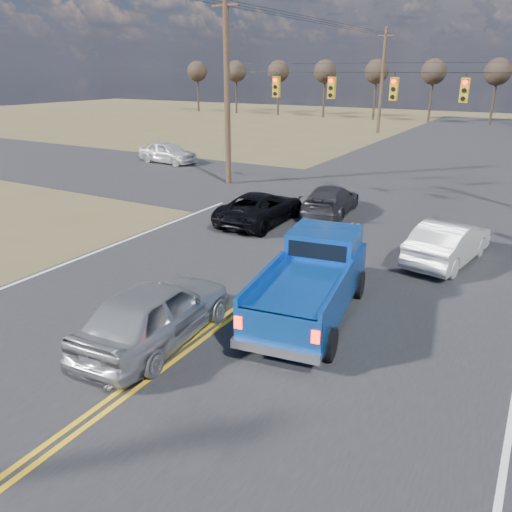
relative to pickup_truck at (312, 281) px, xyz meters
The scene contains 12 objects.
ground 5.77m from the pickup_truck, 108.55° to the right, with size 160.00×160.00×0.00m, color brown.
road_main 5.05m from the pickup_truck, 111.41° to the left, with size 14.00×120.00×0.02m, color #28282B.
road_cross 12.78m from the pickup_truck, 98.16° to the left, with size 120.00×12.00×0.02m, color #28282B.
signal_gantry 13.12m from the pickup_truck, 96.02° to the left, with size 19.60×4.83×10.00m.
utility_poles 12.50m from the pickup_truck, 98.85° to the left, with size 19.60×58.32×10.00m.
treeline 22.16m from the pickup_truck, 94.79° to the left, with size 87.00×117.80×7.40m.
pickup_truck is the anchor object (origin of this frame).
silver_suv 4.05m from the pickup_truck, 130.13° to the right, with size 1.85×4.59×1.56m, color gray.
black_suv 8.63m from the pickup_truck, 128.43° to the left, with size 2.20×4.76×1.32m, color black.
white_car_queue 6.35m from the pickup_truck, 68.23° to the left, with size 1.52×4.36×1.44m, color silver.
dgrey_car_queue 10.07m from the pickup_truck, 109.37° to the left, with size 1.82×4.47×1.30m, color #2F2F34.
cross_car_west 24.22m from the pickup_truck, 138.39° to the left, with size 4.38×1.76×1.49m, color silver.
Camera 1 is at (6.52, -5.59, 6.12)m, focal length 35.00 mm.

